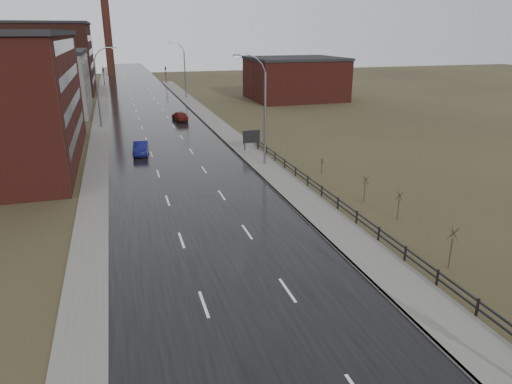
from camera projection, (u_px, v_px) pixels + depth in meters
road at (158, 127)px, 67.43m from camera, size 14.00×300.00×0.06m
sidewalk_right at (266, 167)px, 47.22m from camera, size 3.20×180.00×0.18m
curb_right at (252, 168)px, 46.80m from camera, size 0.16×180.00×0.18m
sidewalk_left at (100, 130)px, 65.16m from camera, size 2.40×260.00×0.12m
warehouse_mid at (37, 82)px, 76.98m from camera, size 16.32×20.40×10.50m
warehouse_far at (30, 58)px, 101.85m from camera, size 26.52×24.48×15.50m
building_right at (295, 78)px, 94.23m from camera, size 18.36×16.32×8.50m
smokestack at (107, 25)px, 141.86m from camera, size 2.70×2.70×30.70m
streetlight_right_mid at (262, 110)px, 46.19m from camera, size 3.36×0.28×11.35m
streetlight_left at (99, 87)px, 65.19m from camera, size 3.36×0.28×11.35m
streetlight_right_far at (183, 70)px, 94.92m from camera, size 3.36×0.28×11.35m
guardrail at (362, 219)px, 32.42m from camera, size 0.10×53.05×1.10m
shrub_c at (451, 247)px, 26.71m from camera, size 0.63×0.66×2.67m
shrub_d at (399, 205)px, 33.86m from camera, size 0.53×0.56×2.22m
shrub_e at (365, 188)px, 37.49m from camera, size 0.53×0.55×2.21m
shrub_f at (322, 166)px, 45.06m from camera, size 0.38×0.40×1.58m
billboard at (251, 137)px, 53.15m from camera, size 2.06×0.17×2.54m
traffic_light_left at (103, 68)px, 117.85m from camera, size 0.58×2.73×5.30m
traffic_light_right at (165, 66)px, 122.26m from camera, size 0.58×2.73×5.30m
car_near at (141, 149)px, 52.00m from camera, size 2.05×4.66×1.49m
car_far at (180, 116)px, 71.94m from camera, size 2.32×4.71×1.55m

